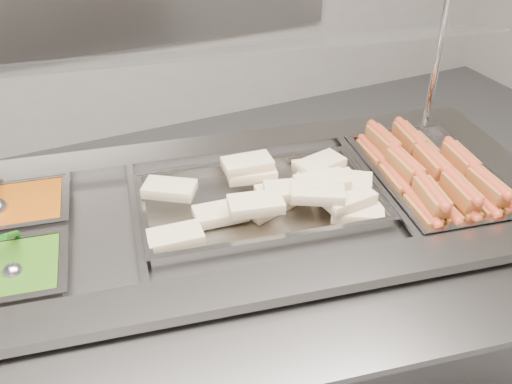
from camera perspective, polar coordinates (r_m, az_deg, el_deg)
name	(u,v)px	position (r m, az deg, el deg)	size (l,w,h in m)	color
steam_counter	(242,310)	(1.93, -1.44, -11.71)	(1.96, 1.13, 0.89)	slate
tray_rail	(291,343)	(1.31, 3.53, -14.87)	(1.79, 0.66, 0.05)	gray
sneeze_guard	(220,55)	(1.67, -3.59, 13.49)	(1.65, 0.57, 0.43)	silver
pan_hotdogs	(430,183)	(1.88, 16.97, 0.82)	(0.42, 0.59, 0.10)	gray
pan_wraps	(259,205)	(1.67, 0.33, -1.32)	(0.73, 0.50, 0.07)	gray
pan_beans	(15,216)	(1.79, -22.93, -2.21)	(0.33, 0.28, 0.10)	gray
pan_peas	(5,282)	(1.57, -23.80, -8.20)	(0.33, 0.28, 0.10)	gray
hotdogs_in_buns	(430,173)	(1.83, 16.97, 1.80)	(0.32, 0.55, 0.12)	#94501F
tortilla_wraps	(287,190)	(1.66, 3.08, 0.20)	(0.70, 0.43, 0.10)	beige
serving_spoon	(13,266)	(1.53, -23.15, -6.83)	(0.06, 0.18, 0.14)	silver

